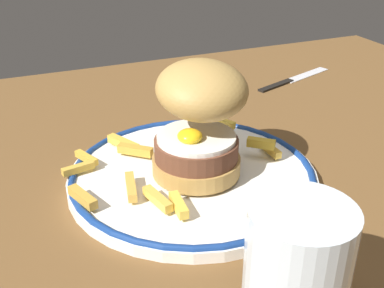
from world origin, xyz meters
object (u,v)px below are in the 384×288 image
object	(u,v)px
burger	(200,117)
dinner_plate	(192,174)
water_glass	(290,277)
knife	(289,80)

from	to	relation	value
burger	dinner_plate	bearing A→B (deg)	170.16
dinner_plate	water_glass	bearing A→B (deg)	-93.69
dinner_plate	knife	size ratio (longest dim) A/B	1.57
burger	knife	bearing A→B (deg)	40.83
burger	knife	size ratio (longest dim) A/B	0.71
burger	water_glass	size ratio (longest dim) A/B	1.24
water_glass	burger	bearing A→B (deg)	84.12
dinner_plate	knife	distance (cm)	36.52
burger	water_glass	xyz separation A→B (cm)	(-2.16, -20.98, -3.31)
dinner_plate	knife	bearing A→B (deg)	39.85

